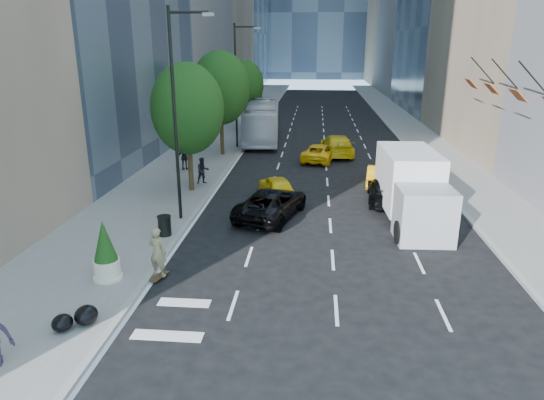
# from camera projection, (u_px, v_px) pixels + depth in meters

# --- Properties ---
(ground) EXTENTS (160.00, 160.00, 0.00)m
(ground) POSITION_uv_depth(u_px,v_px,m) (309.00, 259.00, 20.11)
(ground) COLOR black
(ground) RESTS_ON ground
(sidewalk_left) EXTENTS (6.00, 120.00, 0.15)m
(sidewalk_left) POSITION_uv_depth(u_px,v_px,m) (225.00, 131.00, 49.31)
(sidewalk_left) COLOR slate
(sidewalk_left) RESTS_ON ground
(sidewalk_right) EXTENTS (4.00, 120.00, 0.15)m
(sidewalk_right) POSITION_uv_depth(u_px,v_px,m) (416.00, 134.00, 47.69)
(sidewalk_right) COLOR slate
(sidewalk_right) RESTS_ON ground
(lamp_near) EXTENTS (2.13, 0.22, 10.00)m
(lamp_near) POSITION_uv_depth(u_px,v_px,m) (178.00, 104.00, 22.67)
(lamp_near) COLOR black
(lamp_near) RESTS_ON sidewalk_left
(lamp_far) EXTENTS (2.13, 0.22, 10.00)m
(lamp_far) POSITION_uv_depth(u_px,v_px,m) (238.00, 79.00, 39.74)
(lamp_far) COLOR black
(lamp_far) RESTS_ON sidewalk_left
(tree_near) EXTENTS (4.20, 4.20, 7.46)m
(tree_near) POSITION_uv_depth(u_px,v_px,m) (188.00, 109.00, 27.74)
(tree_near) COLOR black
(tree_near) RESTS_ON sidewalk_left
(tree_mid) EXTENTS (4.50, 4.50, 7.99)m
(tree_mid) POSITION_uv_depth(u_px,v_px,m) (221.00, 88.00, 37.12)
(tree_mid) COLOR black
(tree_mid) RESTS_ON sidewalk_left
(tree_far) EXTENTS (3.90, 3.90, 6.92)m
(tree_far) POSITION_uv_depth(u_px,v_px,m) (245.00, 84.00, 49.66)
(tree_far) COLOR black
(tree_far) RESTS_ON sidewalk_left
(traffic_signal) EXTENTS (2.48, 0.53, 5.20)m
(traffic_signal) POSITION_uv_depth(u_px,v_px,m) (261.00, 83.00, 57.30)
(traffic_signal) COLOR black
(traffic_signal) RESTS_ON sidewalk_left
(facade_flags) EXTENTS (1.85, 13.30, 2.05)m
(facade_flags) POSITION_uv_depth(u_px,v_px,m) (507.00, 88.00, 26.80)
(facade_flags) COLOR black
(facade_flags) RESTS_ON ground
(skateboarder) EXTENTS (0.81, 0.64, 1.94)m
(skateboarder) POSITION_uv_depth(u_px,v_px,m) (158.00, 255.00, 18.09)
(skateboarder) COLOR #887F55
(skateboarder) RESTS_ON ground
(black_sedan_lincoln) EXTENTS (3.89, 5.86, 1.50)m
(black_sedan_lincoln) POSITION_uv_depth(u_px,v_px,m) (271.00, 203.00, 24.80)
(black_sedan_lincoln) COLOR black
(black_sedan_lincoln) RESTS_ON ground
(black_sedan_mercedes) EXTENTS (2.42, 5.15, 1.45)m
(black_sedan_mercedes) POSITION_uv_depth(u_px,v_px,m) (386.00, 190.00, 27.12)
(black_sedan_mercedes) COLOR black
(black_sedan_mercedes) RESTS_ON ground
(taxi_a) EXTENTS (2.70, 4.12, 1.30)m
(taxi_a) POSITION_uv_depth(u_px,v_px,m) (277.00, 187.00, 28.01)
(taxi_a) COLOR yellow
(taxi_a) RESTS_ON ground
(taxi_b) EXTENTS (1.96, 4.16, 1.32)m
(taxi_b) POSITION_uv_depth(u_px,v_px,m) (379.00, 175.00, 30.49)
(taxi_b) COLOR orange
(taxi_b) RESTS_ON ground
(taxi_c) EXTENTS (3.05, 5.02, 1.30)m
(taxi_c) POSITION_uv_depth(u_px,v_px,m) (319.00, 152.00, 36.94)
(taxi_c) COLOR yellow
(taxi_c) RESTS_ON ground
(taxi_d) EXTENTS (2.76, 5.80, 1.63)m
(taxi_d) POSITION_uv_depth(u_px,v_px,m) (337.00, 145.00, 38.82)
(taxi_d) COLOR #DDBC0B
(taxi_d) RESTS_ON ground
(city_bus) EXTENTS (3.79, 12.67, 3.48)m
(city_bus) POSITION_uv_depth(u_px,v_px,m) (262.00, 121.00, 44.85)
(city_bus) COLOR silver
(city_bus) RESTS_ON ground
(box_truck) EXTENTS (2.90, 7.22, 3.40)m
(box_truck) POSITION_uv_depth(u_px,v_px,m) (412.00, 187.00, 24.01)
(box_truck) COLOR silver
(box_truck) RESTS_ON ground
(pedestrian_a) EXTENTS (1.02, 0.96, 1.67)m
(pedestrian_a) POSITION_uv_depth(u_px,v_px,m) (203.00, 171.00, 30.23)
(pedestrian_a) COLOR black
(pedestrian_a) RESTS_ON sidewalk_left
(pedestrian_b) EXTENTS (1.04, 0.48, 1.74)m
(pedestrian_b) POSITION_uv_depth(u_px,v_px,m) (185.00, 157.00, 33.61)
(pedestrian_b) COLOR black
(pedestrian_b) RESTS_ON sidewalk_left
(trash_can) EXTENTS (0.59, 0.59, 0.89)m
(trash_can) POSITION_uv_depth(u_px,v_px,m) (165.00, 226.00, 22.08)
(trash_can) COLOR black
(trash_can) RESTS_ON sidewalk_left
(planter_shrub) EXTENTS (0.96, 0.96, 2.30)m
(planter_shrub) POSITION_uv_depth(u_px,v_px,m) (105.00, 252.00, 17.75)
(planter_shrub) COLOR beige
(planter_shrub) RESTS_ON sidewalk_left
(garbage_bags) EXTENTS (1.22, 1.17, 0.60)m
(garbage_bags) POSITION_uv_depth(u_px,v_px,m) (77.00, 318.00, 14.93)
(garbage_bags) COLOR black
(garbage_bags) RESTS_ON sidewalk_left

